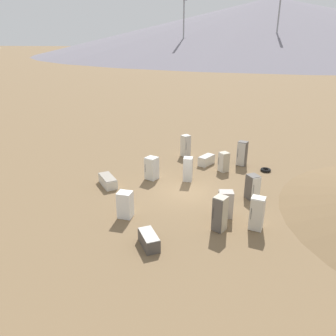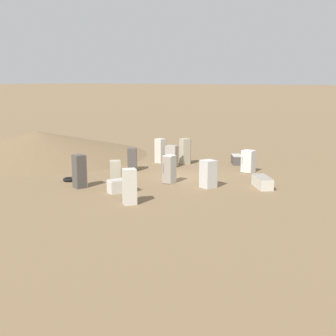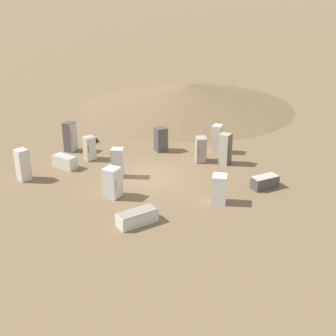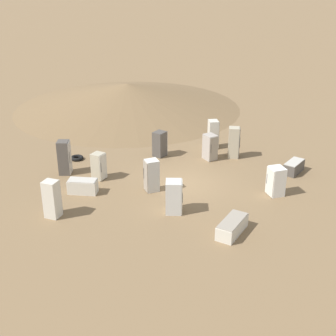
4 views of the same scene
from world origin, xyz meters
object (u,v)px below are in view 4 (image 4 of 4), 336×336
Objects in this scene: discarded_fridge_1 at (64,158)px; discarded_fridge_12 at (276,181)px; discarded_fridge_5 at (152,175)px; discarded_fridge_9 at (213,134)px; discarded_fridge_2 at (174,197)px; discarded_fridge_7 at (52,199)px; discarded_fridge_0 at (99,166)px; discarded_fridge_8 at (210,147)px; discarded_fridge_10 at (232,226)px; discarded_fridge_11 at (234,143)px; discarded_fridge_4 at (160,144)px; discarded_fridge_6 at (83,186)px; discarded_fridge_3 at (294,167)px; scrap_tire at (77,158)px.

discarded_fridge_1 reaches higher than discarded_fridge_12.
discarded_fridge_5 is 6.93m from discarded_fridge_9.
discarded_fridge_2 is 5.48m from discarded_fridge_7.
discarded_fridge_8 is at bearing 142.87° from discarded_fridge_0.
discarded_fridge_8 is 8.18m from discarded_fridge_10.
discarded_fridge_9 is 6.87m from discarded_fridge_12.
discarded_fridge_4 is at bearing -87.17° from discarded_fridge_11.
discarded_fridge_0 reaches higher than discarded_fridge_10.
discarded_fridge_11 reaches higher than discarded_fridge_8.
discarded_fridge_2 is 2.49m from discarded_fridge_5.
discarded_fridge_10 is 1.03× the size of discarded_fridge_11.
discarded_fridge_7 is (1.71, 1.88, 0.52)m from discarded_fridge_6.
discarded_fridge_0 is 5.35m from discarded_fridge_2.
discarded_fridge_3 is (-10.14, 2.96, -0.40)m from discarded_fridge_0.
discarded_fridge_10 is (-5.20, 6.01, -0.04)m from discarded_fridge_6.
discarded_fridge_6 is at bearing -178.17° from discarded_fridge_10.
discarded_fridge_6 is (11.29, -1.61, 0.03)m from discarded_fridge_3.
discarded_fridge_9 is at bearing 164.37° from discarded_fridge_2.
discarded_fridge_6 is at bearing 2.94° from discarded_fridge_8.
discarded_fridge_1 reaches higher than discarded_fridge_0.
discarded_fridge_12 reaches higher than discarded_fridge_0.
discarded_fridge_0 reaches higher than discarded_fridge_3.
discarded_fridge_5 is 5.41m from discarded_fridge_10.
discarded_fridge_9 is at bearing -53.53° from discarded_fridge_5.
discarded_fridge_6 is 9.38m from discarded_fridge_9.
discarded_fridge_0 is 0.96× the size of discarded_fridge_4.
discarded_fridge_1 is at bearing 36.33° from discarded_fridge_6.
discarded_fridge_4 is 0.91× the size of discarded_fridge_5.
discarded_fridge_4 is at bearing 166.26° from scrap_tire.
discarded_fridge_6 is at bearing -92.45° from discarded_fridge_4.
discarded_fridge_10 is (3.56, 9.33, -0.57)m from discarded_fridge_9.
discarded_fridge_12 is (-3.68, -2.46, 0.41)m from discarded_fridge_10.
discarded_fridge_10 is (-1.89, 5.05, -0.51)m from discarded_fridge_5.
discarded_fridge_11 is (-4.03, -7.51, 0.61)m from discarded_fridge_10.
discarded_fridge_6 reaches higher than discarded_fridge_3.
discarded_fridge_8 is at bearing 104.27° from discarded_fridge_1.
discarded_fridge_9 is at bearing 174.50° from discarded_fridge_3.
discarded_fridge_10 is at bearing -86.83° from discarded_fridge_3.
discarded_fridge_10 is at bearing 61.80° from discarded_fridge_8.
discarded_fridge_2 is at bearing 111.24° from scrap_tire.
discarded_fridge_10 is 1.30× the size of discarded_fridge_12.
discarded_fridge_11 reaches higher than scrap_tire.
discarded_fridge_4 is 1.99× the size of scrap_tire.
discarded_fridge_9 reaches higher than discarded_fridge_2.
discarded_fridge_0 is 10.57m from discarded_fridge_3.
discarded_fridge_5 is at bearing 92.71° from discarded_fridge_0.
discarded_fridge_4 is 9.26m from discarded_fridge_10.
discarded_fridge_6 is (-0.42, 2.64, -0.58)m from discarded_fridge_1.
discarded_fridge_10 is at bearing -1.76° from discarded_fridge_11.
discarded_fridge_10 reaches higher than scrap_tire.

